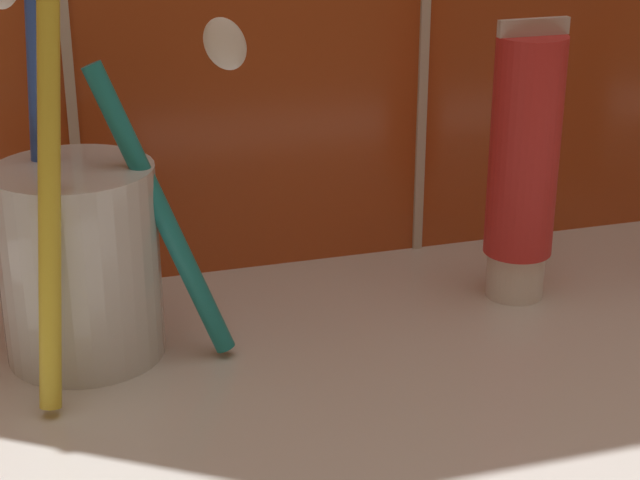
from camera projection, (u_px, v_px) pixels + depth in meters
sink_counter at (503, 398)px, 47.00cm from camera, size 73.42×31.24×2.00cm
toothbrush_cup at (80, 251)px, 46.97cm from camera, size 11.28×10.41×18.96cm
toothpaste_tube at (523, 165)px, 52.10cm from camera, size 3.58×3.41×14.08cm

